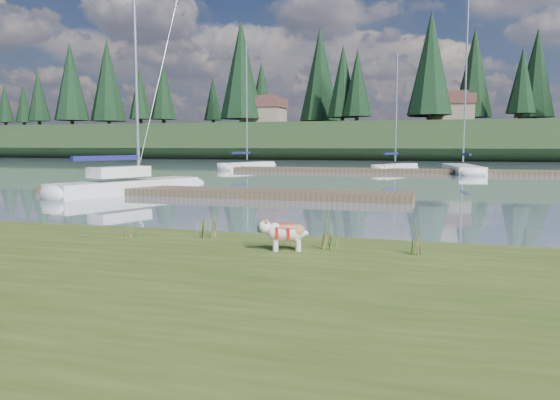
% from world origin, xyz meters
% --- Properties ---
extents(ground, '(200.00, 200.00, 0.00)m').
position_xyz_m(ground, '(0.00, 30.00, 0.00)').
color(ground, gray).
rests_on(ground, ground).
extents(bank, '(60.00, 9.00, 0.35)m').
position_xyz_m(bank, '(0.00, -6.00, 0.17)').
color(bank, '#3B4D1B').
rests_on(bank, ground).
extents(ridge, '(200.00, 20.00, 5.00)m').
position_xyz_m(ridge, '(0.00, 73.00, 2.50)').
color(ridge, '#1B3017').
rests_on(ridge, ground).
extents(bulldog, '(0.84, 0.47, 0.50)m').
position_xyz_m(bulldog, '(2.51, -3.02, 0.66)').
color(bulldog, silver).
rests_on(bulldog, bank).
extents(sailboat_main, '(4.19, 7.94, 11.46)m').
position_xyz_m(sailboat_main, '(-7.86, 9.52, 0.42)').
color(sailboat_main, silver).
rests_on(sailboat_main, ground).
extents(dock_near, '(16.00, 2.00, 0.30)m').
position_xyz_m(dock_near, '(-4.00, 9.00, 0.15)').
color(dock_near, '#4C3D2C').
rests_on(dock_near, ground).
extents(dock_far, '(26.00, 2.20, 0.30)m').
position_xyz_m(dock_far, '(2.00, 30.00, 0.15)').
color(dock_far, '#4C3D2C').
rests_on(dock_far, ground).
extents(sailboat_bg_1, '(3.53, 7.21, 10.73)m').
position_xyz_m(sailboat_bg_1, '(-11.23, 33.85, 0.33)').
color(sailboat_bg_1, silver).
rests_on(sailboat_bg_1, ground).
extents(sailboat_bg_2, '(3.54, 6.10, 9.42)m').
position_xyz_m(sailboat_bg_2, '(1.55, 33.22, 0.33)').
color(sailboat_bg_2, silver).
rests_on(sailboat_bg_2, ground).
extents(sailboat_bg_3, '(3.07, 9.40, 13.43)m').
position_xyz_m(sailboat_bg_3, '(6.32, 32.08, 0.32)').
color(sailboat_bg_3, silver).
rests_on(sailboat_bg_3, ground).
extents(weed_0, '(0.17, 0.14, 0.59)m').
position_xyz_m(weed_0, '(0.83, -2.22, 0.60)').
color(weed_0, '#475B23').
rests_on(weed_0, bank).
extents(weed_1, '(0.17, 0.14, 0.58)m').
position_xyz_m(weed_1, '(0.65, -2.35, 0.59)').
color(weed_1, '#475B23').
rests_on(weed_1, bank).
extents(weed_2, '(0.17, 0.14, 0.75)m').
position_xyz_m(weed_2, '(3.17, -2.77, 0.67)').
color(weed_2, '#475B23').
rests_on(weed_2, bank).
extents(weed_3, '(0.17, 0.14, 0.45)m').
position_xyz_m(weed_3, '(-0.70, -2.53, 0.54)').
color(weed_3, '#475B23').
rests_on(weed_3, bank).
extents(weed_4, '(0.17, 0.14, 0.41)m').
position_xyz_m(weed_4, '(3.17, -2.44, 0.52)').
color(weed_4, '#475B23').
rests_on(weed_4, bank).
extents(weed_5, '(0.17, 0.14, 0.66)m').
position_xyz_m(weed_5, '(4.67, -2.76, 0.63)').
color(weed_5, '#475B23').
rests_on(weed_5, bank).
extents(mud_lip, '(60.00, 0.50, 0.14)m').
position_xyz_m(mud_lip, '(0.00, -1.60, 0.07)').
color(mud_lip, '#33281C').
rests_on(mud_lip, ground).
extents(conifer_0, '(5.72, 5.72, 14.15)m').
position_xyz_m(conifer_0, '(-55.00, 67.00, 12.64)').
color(conifer_0, '#382619').
rests_on(conifer_0, ridge).
extents(conifer_1, '(4.40, 4.40, 11.30)m').
position_xyz_m(conifer_1, '(-40.00, 71.00, 11.28)').
color(conifer_1, '#382619').
rests_on(conifer_1, ridge).
extents(conifer_2, '(6.60, 6.60, 16.05)m').
position_xyz_m(conifer_2, '(-25.00, 68.00, 13.54)').
color(conifer_2, '#382619').
rests_on(conifer_2, ridge).
extents(conifer_3, '(4.84, 4.84, 12.25)m').
position_xyz_m(conifer_3, '(-10.00, 72.00, 11.74)').
color(conifer_3, '#382619').
rests_on(conifer_3, ridge).
extents(conifer_4, '(6.16, 6.16, 15.10)m').
position_xyz_m(conifer_4, '(3.00, 66.00, 13.09)').
color(conifer_4, '#382619').
rests_on(conifer_4, ridge).
extents(conifer_5, '(3.96, 3.96, 10.35)m').
position_xyz_m(conifer_5, '(15.00, 70.00, 10.83)').
color(conifer_5, '#382619').
rests_on(conifer_5, ridge).
extents(house_0, '(6.30, 5.30, 4.65)m').
position_xyz_m(house_0, '(-22.00, 70.00, 7.31)').
color(house_0, gray).
rests_on(house_0, ridge).
extents(house_1, '(6.30, 5.30, 4.65)m').
position_xyz_m(house_1, '(6.00, 71.00, 7.31)').
color(house_1, gray).
rests_on(house_1, ridge).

